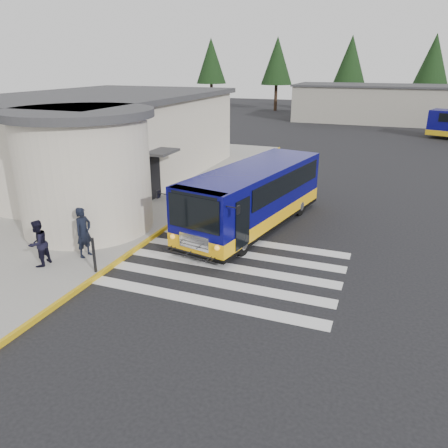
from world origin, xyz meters
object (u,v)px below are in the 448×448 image
(transit_bus, at_px, (253,199))
(pedestrian_a, at_px, (84,232))
(pedestrian_b, at_px, (38,243))
(bollard, at_px, (94,255))

(transit_bus, relative_size, pedestrian_a, 5.25)
(pedestrian_b, distance_m, bollard, 2.05)
(pedestrian_b, bearing_deg, transit_bus, 137.53)
(pedestrian_a, distance_m, pedestrian_b, 1.51)
(transit_bus, xyz_separation_m, bollard, (-3.47, -6.21, -0.50))
(transit_bus, xyz_separation_m, pedestrian_b, (-5.49, -6.46, -0.29))
(transit_bus, height_order, bollard, transit_bus)
(transit_bus, relative_size, pedestrian_b, 5.89)
(transit_bus, height_order, pedestrian_b, transit_bus)
(bollard, bearing_deg, transit_bus, 60.81)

